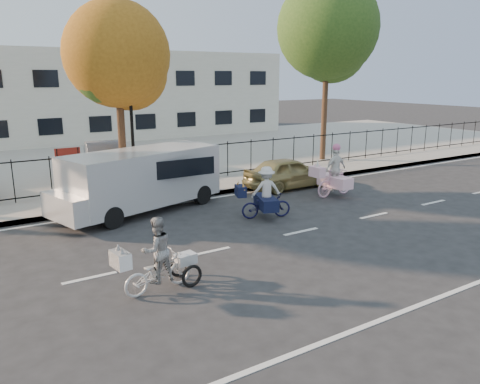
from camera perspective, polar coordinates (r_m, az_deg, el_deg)
ground at (r=12.03m, az=-3.80°, el=-7.30°), size 120.00×120.00×0.00m
road_markings at (r=12.02m, az=-3.80°, el=-7.28°), size 60.00×9.52×0.01m
curb at (r=16.42m, az=-12.19°, el=-1.47°), size 60.00×0.10×0.15m
sidewalk at (r=17.38m, az=-13.38°, el=-0.68°), size 60.00×2.20×0.15m
parking_lot at (r=25.81m, az=-19.82°, el=3.59°), size 60.00×15.60×0.15m
iron_fence at (r=18.22m, az=-14.65°, el=2.58°), size 58.00×0.06×1.50m
building at (r=35.32m, az=-23.84°, el=10.61°), size 34.00×10.00×6.00m
lamppost at (r=17.71m, az=-13.13°, el=9.59°), size 0.36×0.36×4.33m
street_sign at (r=17.30m, az=-20.19°, el=3.32°), size 0.85×0.06×1.80m
zebra_trike at (r=9.89m, az=-10.00°, el=-8.47°), size 1.87×0.81×1.60m
unicorn_bike at (r=17.61m, az=11.44°, el=1.80°), size 1.95×1.36×1.97m
bull_bike at (r=14.64m, az=3.11°, el=-0.69°), size 1.82×1.29×1.64m
white_van at (r=15.64m, az=-12.03°, el=1.68°), size 6.07×3.30×2.01m
gold_sedan at (r=18.65m, az=5.89°, el=2.36°), size 3.69×1.52×1.25m
lot_car_c at (r=20.81m, az=-16.00°, el=3.82°), size 2.31×4.66×1.47m
lot_car_d at (r=21.71m, az=-7.75°, el=4.33°), size 2.53×3.89×1.23m
tree_mid at (r=18.17m, az=-14.37°, el=15.36°), size 3.84×3.84×7.04m
tree_east at (r=24.62m, az=10.81°, el=18.46°), size 4.97×4.97×9.11m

